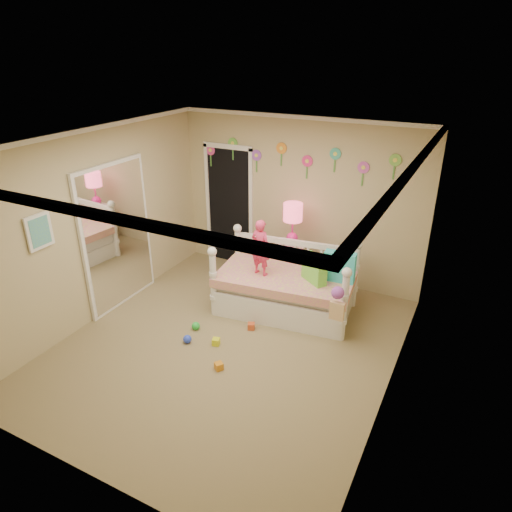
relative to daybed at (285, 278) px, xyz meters
The scene contains 18 objects.
floor 1.29m from the daybed, 104.15° to the right, with size 4.00×4.50×0.01m, color #7F684C.
ceiling 2.39m from the daybed, 104.15° to the right, with size 4.00×4.50×0.01m, color white.
back_wall 1.38m from the daybed, 104.70° to the left, with size 4.00×0.01×2.60m, color tan.
left_wall 2.68m from the daybed, 153.37° to the right, with size 0.01×4.50×2.60m, color tan.
right_wall 2.20m from the daybed, 33.85° to the right, with size 0.01×4.50×2.60m, color tan.
crown_molding 2.36m from the daybed, 104.15° to the right, with size 4.00×4.50×0.06m, color white, non-canonical shape.
daybed is the anchor object (origin of this frame).
pillow_turquoise 0.79m from the daybed, 11.85° to the left, with size 0.42×0.15×0.42m, color #28B7C9.
pillow_lime 0.49m from the daybed, ahead, with size 0.40×0.15×0.38m, color #75DF44.
child 0.58m from the daybed, 154.79° to the right, with size 0.30×0.19×0.81m, color #F13669.
nightstand 0.77m from the daybed, 106.69° to the left, with size 0.44×0.34×0.74m, color white.
table_lamp 0.99m from the daybed, 106.69° to the left, with size 0.29×0.29×0.64m.
closet_doorway 1.95m from the daybed, 144.76° to the left, with size 0.90×0.04×2.07m, color black.
flower_decals 1.83m from the daybed, 109.18° to the left, with size 3.40×0.02×0.50m, color #B2668C, non-canonical shape.
mirror_closet 2.46m from the daybed, 159.35° to the right, with size 0.07×1.30×2.10m, color white.
wall_picture 3.22m from the daybed, 137.81° to the right, with size 0.05×0.34×0.42m, color white.
hanging_bag 1.08m from the daybed, 31.19° to the right, with size 0.20×0.16×0.36m, color beige, non-canonical shape.
toy_scatter 1.36m from the daybed, 113.60° to the right, with size 0.80×1.30×0.11m, color #996666, non-canonical shape.
Camera 1 is at (2.54, -4.18, 3.55)m, focal length 32.31 mm.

